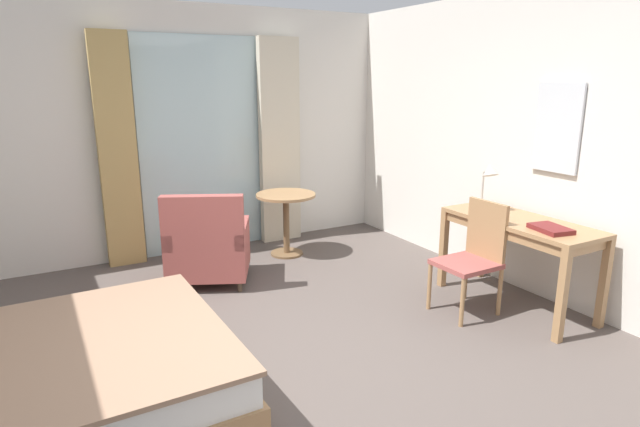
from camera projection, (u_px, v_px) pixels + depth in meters
name	position (u px, v px, depth m)	size (l,w,h in m)	color
ground	(287.00, 384.00, 3.53)	(5.88, 6.59, 0.10)	#564C47
wall_back	(164.00, 133.00, 5.74)	(5.48, 0.12, 2.72)	silver
wall_right	(569.00, 149.00, 4.45)	(0.12, 6.19, 2.72)	silver
balcony_glass_door	(202.00, 146.00, 5.90)	(1.39, 0.02, 2.40)	silver
curtain_panel_left	(118.00, 153.00, 5.38)	(0.38, 0.10, 2.40)	tan
curtain_panel_right	(280.00, 142.00, 6.25)	(0.49, 0.10, 2.40)	beige
bed	(18.00, 392.00, 2.93)	(2.26, 1.70, 0.97)	#9E754C
writing_desk	(520.00, 230.00, 4.48)	(0.57, 1.34, 0.78)	#9E754C
desk_chair	(474.00, 253.00, 4.42)	(0.47, 0.43, 0.95)	#9E4C47
desk_lamp	(488.00, 176.00, 4.70)	(0.17, 0.25, 0.45)	#B7B2A8
closed_book	(551.00, 229.00, 4.11)	(0.21, 0.31, 0.04)	maroon
armchair_by_window	(208.00, 248.00, 5.05)	(0.97, 0.95, 0.93)	#9E4C47
round_cafe_table	(286.00, 210.00, 5.85)	(0.66, 0.66, 0.70)	#9E754C
wall_mirror	(557.00, 128.00, 4.43)	(0.02, 0.44, 0.75)	silver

